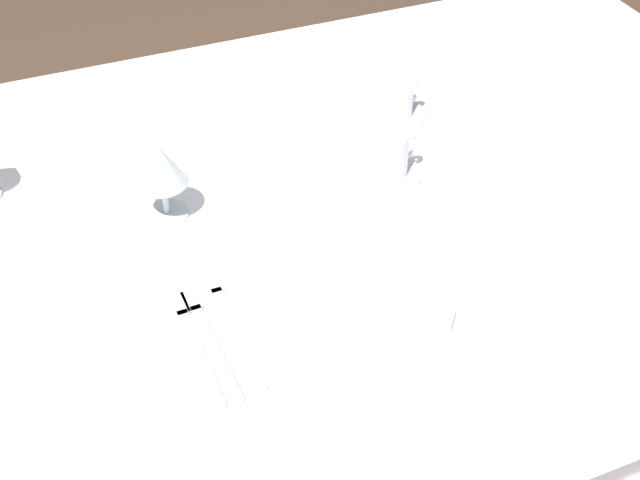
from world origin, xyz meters
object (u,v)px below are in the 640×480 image
(dinner_knife, at_px, (452,267))
(wine_glass_centre, at_px, (160,167))
(dinner_plate, at_px, (354,302))
(fork_inner, at_px, (209,338))
(fork_salad, at_px, (195,342))
(spoon_soup, at_px, (458,248))
(fork_outer, at_px, (231,322))
(coffee_cup_left, at_px, (391,97))
(coffee_cup_right, at_px, (384,152))

(dinner_knife, bearing_deg, wine_glass_centre, 142.26)
(dinner_plate, relative_size, fork_inner, 1.25)
(fork_salad, relative_size, spoon_soup, 0.91)
(fork_salad, height_order, spoon_soup, spoon_soup)
(wine_glass_centre, bearing_deg, fork_salad, -96.76)
(fork_inner, relative_size, dinner_knife, 0.94)
(fork_outer, height_order, fork_inner, same)
(fork_outer, bearing_deg, dinner_knife, -2.69)
(dinner_plate, height_order, fork_inner, dinner_plate)
(coffee_cup_left, bearing_deg, fork_salad, -140.39)
(fork_salad, relative_size, coffee_cup_right, 1.97)
(coffee_cup_left, bearing_deg, coffee_cup_right, -119.57)
(fork_outer, distance_m, fork_inner, 0.04)
(wine_glass_centre, bearing_deg, fork_outer, -84.86)
(wine_glass_centre, bearing_deg, dinner_plate, -56.88)
(fork_salad, bearing_deg, spoon_soup, 4.62)
(fork_inner, height_order, coffee_cup_right, coffee_cup_right)
(coffee_cup_right, bearing_deg, fork_inner, -147.24)
(fork_inner, distance_m, coffee_cup_right, 0.42)
(dinner_plate, distance_m, coffee_cup_right, 0.29)
(dinner_plate, bearing_deg, fork_salad, 175.52)
(fork_inner, relative_size, fork_salad, 1.01)
(coffee_cup_right, xyz_separation_m, wine_glass_centre, (-0.34, 0.04, 0.04))
(dinner_knife, relative_size, coffee_cup_left, 2.18)
(fork_inner, bearing_deg, fork_salad, -177.20)
(fork_salad, relative_size, wine_glass_centre, 1.59)
(spoon_soup, bearing_deg, fork_salad, -175.38)
(fork_salad, bearing_deg, wine_glass_centre, 83.24)
(fork_outer, distance_m, fork_salad, 0.06)
(fork_outer, distance_m, spoon_soup, 0.34)
(spoon_soup, relative_size, coffee_cup_right, 2.16)
(coffee_cup_left, bearing_deg, spoon_soup, -99.71)
(fork_outer, xyz_separation_m, coffee_cup_left, (0.40, 0.36, 0.04))
(dinner_plate, xyz_separation_m, fork_inner, (-0.19, 0.02, -0.01))
(fork_outer, xyz_separation_m, fork_inner, (-0.03, -0.01, 0.00))
(dinner_knife, xyz_separation_m, wine_glass_centre, (-0.34, 0.26, 0.09))
(fork_salad, height_order, dinner_knife, same)
(fork_salad, bearing_deg, dinner_plate, -4.48)
(fork_salad, relative_size, dinner_knife, 0.94)
(dinner_knife, distance_m, wine_glass_centre, 0.44)
(dinner_knife, bearing_deg, spoon_soup, 48.99)
(spoon_soup, bearing_deg, dinner_plate, -165.14)
(spoon_soup, distance_m, coffee_cup_right, 0.20)
(dinner_plate, distance_m, coffee_cup_left, 0.46)
(dinner_knife, relative_size, spoon_soup, 0.97)
(coffee_cup_right, bearing_deg, wine_glass_centre, 174.03)
(fork_outer, xyz_separation_m, wine_glass_centre, (-0.02, 0.25, 0.09))
(fork_outer, relative_size, fork_salad, 1.07)
(dinner_knife, distance_m, coffee_cup_left, 0.39)
(fork_outer, height_order, fork_salad, same)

